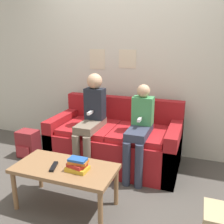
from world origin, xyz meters
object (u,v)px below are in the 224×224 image
Objects in this scene: couch at (115,142)px; person_left at (91,116)px; person_right at (140,127)px; coffee_table at (65,172)px; backpack at (28,144)px; tv_remote at (54,167)px.

couch is 0.49m from person_left.
person_right is (0.36, -0.20, 0.31)m from couch.
backpack is (-1.05, 0.78, -0.19)m from coffee_table.
person_right is 1.07m from tv_remote.
person_right is (0.50, 0.83, 0.23)m from coffee_table.
person_left is 3.15× the size of backpack.
coffee_table is 1.32m from backpack.
tv_remote is (-0.09, -0.05, 0.06)m from coffee_table.
person_left is (-0.11, 0.85, 0.29)m from coffee_table.
couch is 4.36× the size of backpack.
backpack is at bearing -175.83° from person_left.
coffee_table is 5.50× the size of tv_remote.
couch is 1.38× the size of person_left.
backpack is (-1.19, -0.25, -0.11)m from couch.
person_right is at bearing 38.99° from tv_remote.
tv_remote is at bearing -149.36° from coffee_table.
couch is at bearing 150.84° from person_right.
coffee_table is 0.12m from tv_remote.
couch is at bearing 35.74° from person_left.
coffee_table is at bearing -82.31° from person_left.
couch is 1.70× the size of coffee_table.
person_right is 6.18× the size of tv_remote.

